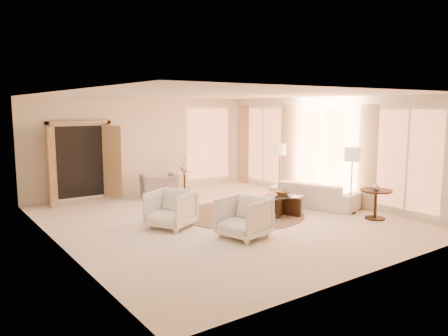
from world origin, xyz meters
TOP-DOWN VIEW (x-y plane):
  - room at (0.00, 0.00)m, footprint 7.04×8.04m
  - windows_right at (3.45, 0.10)m, footprint 0.10×6.40m
  - window_back_corner at (2.30, 3.95)m, footprint 1.70×0.10m
  - curtains_right at (3.40, 1.00)m, footprint 0.06×5.20m
  - french_doors at (-1.90, 3.82)m, footprint 1.95×0.66m
  - area_rug at (0.70, 0.06)m, footprint 3.80×3.80m
  - sofa at (2.72, -0.34)m, footprint 1.48×2.35m
  - armchair_left at (-1.24, 0.03)m, footprint 1.10×1.12m
  - armchair_right at (-0.42, -1.41)m, footprint 0.97×1.01m
  - accent_chair at (-0.01, 2.98)m, footprint 1.14×0.89m
  - coffee_table at (1.47, -0.49)m, footprint 1.67×1.67m
  - end_table at (2.90, -2.03)m, footprint 0.71×0.71m
  - side_table at (1.06, 3.40)m, footprint 0.52×0.52m
  - floor_lamp_near at (2.90, 1.19)m, footprint 0.36×0.36m
  - floor_lamp_far at (2.90, -1.34)m, footprint 0.39×0.39m
  - bowl at (1.47, -0.49)m, footprint 0.40×0.40m
  - end_vase at (2.90, -2.03)m, footprint 0.19×0.19m
  - side_vase at (1.06, 3.40)m, footprint 0.33×0.33m

SIDE VIEW (x-z plane):
  - area_rug at x=0.70m, z-range 0.00..0.01m
  - coffee_table at x=1.47m, z-range 0.06..0.54m
  - sofa at x=2.72m, z-range 0.00..0.64m
  - side_table at x=1.06m, z-range 0.06..0.67m
  - armchair_left at x=-1.24m, z-range 0.00..0.87m
  - accent_chair at x=-0.01m, z-range 0.00..0.88m
  - armchair_right at x=-0.42m, z-range 0.00..0.88m
  - end_table at x=2.90m, z-range 0.12..0.80m
  - bowl at x=1.47m, z-range 0.48..0.57m
  - side_vase at x=1.06m, z-range 0.60..0.86m
  - end_vase at x=2.90m, z-range 0.67..0.84m
  - french_doors at x=-1.90m, z-range -0.01..2.15m
  - floor_lamp_near at x=2.90m, z-range 0.53..2.02m
  - curtains_right at x=3.40m, z-range 0.00..2.60m
  - windows_right at x=3.45m, z-range 0.15..2.55m
  - window_back_corner at x=2.30m, z-range 0.15..2.55m
  - floor_lamp_far at x=2.90m, z-range 0.56..2.15m
  - room at x=0.00m, z-range -0.02..2.81m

